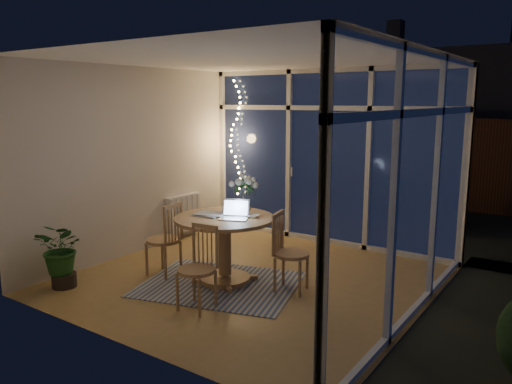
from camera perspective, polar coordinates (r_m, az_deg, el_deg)
floor at (r=6.15m, az=-0.47°, el=-9.91°), size 4.00×4.00×0.00m
ceiling at (r=5.78m, az=-0.51°, el=15.01°), size 4.00×4.00×0.00m
wall_back at (r=7.54m, az=8.30°, el=3.94°), size 4.00×0.04×2.60m
wall_front at (r=4.37m, az=-15.75°, el=-1.03°), size 4.00×0.04×2.60m
wall_left at (r=7.16m, az=-13.74°, el=3.41°), size 0.04×4.00×2.60m
wall_right at (r=4.97m, az=18.74°, el=0.16°), size 0.04×4.00×2.60m
window_wall_back at (r=7.50m, az=8.16°, el=3.92°), size 4.00×0.10×2.60m
window_wall_right at (r=4.98m, az=18.29°, el=0.21°), size 0.10×4.00×2.60m
radiator at (r=7.89m, az=-8.29°, el=-2.41°), size 0.10×0.70×0.58m
fairy_lights at (r=8.28m, az=-2.37°, el=6.18°), size 0.24×0.10×1.85m
garden_patio at (r=10.35m, az=18.02°, el=-2.34°), size 12.00×6.00×0.10m
garden_fence at (r=10.81m, az=16.54°, el=3.43°), size 11.00×0.08×1.80m
neighbour_roof at (r=13.56m, az=22.10°, el=9.95°), size 7.00×3.00×2.20m
garden_shrubs at (r=9.26m, az=7.59°, el=-0.16°), size 0.90×0.90×0.90m
rug at (r=5.99m, az=-4.14°, el=-10.45°), size 2.10×1.86×0.01m
dining_table at (r=5.94m, az=-3.58°, el=-6.61°), size 1.45×1.45×0.80m
chair_left at (r=6.26m, az=-10.57°, el=-5.24°), size 0.47×0.47×0.93m
chair_right at (r=5.66m, az=4.09°, el=-6.85°), size 0.51×0.51×0.92m
chair_front at (r=5.21m, az=-6.85°, el=-8.63°), size 0.44×0.44×0.89m
laptop at (r=5.69m, az=-2.57°, el=-1.97°), size 0.40×0.38×0.23m
flower_vase at (r=6.02m, az=-1.38°, el=-1.39°), size 0.25×0.25×0.21m
bowl at (r=5.79m, az=-0.30°, el=-2.74°), size 0.19×0.19×0.04m
newspapers at (r=5.94m, az=-5.39°, el=-2.53°), size 0.38×0.31×0.02m
phone at (r=5.77m, az=-2.77°, el=-2.96°), size 0.10×0.05×0.01m
potted_plant at (r=6.20m, az=-21.24°, el=-6.77°), size 0.65×0.60×0.76m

